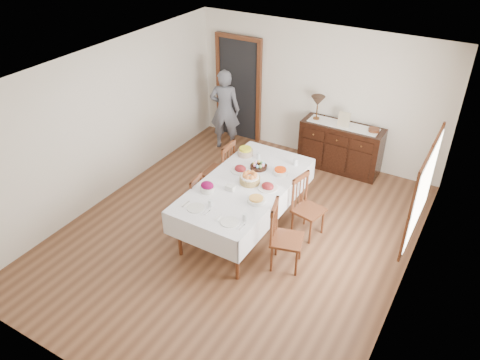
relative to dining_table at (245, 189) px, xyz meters
The scene contains 26 objects.
ground 0.77m from the dining_table, 98.38° to the right, with size 6.00×6.00×0.00m, color brown.
room_shell 0.94m from the dining_table, 128.90° to the left, with size 5.02×6.02×2.65m.
dining_table is the anchor object (origin of this frame).
chair_left_near 0.91m from the dining_table, 154.04° to the right, with size 0.44×0.44×0.93m.
chair_left_far 0.98m from the dining_table, 144.68° to the left, with size 0.46×0.46×1.07m.
chair_right_near 1.03m from the dining_table, 28.12° to the right, with size 0.53×0.53×1.04m.
chair_right_far 0.97m from the dining_table, 23.23° to the left, with size 0.49×0.49×1.00m.
sideboard 2.61m from the dining_table, 75.81° to the left, with size 1.52×0.55×0.91m.
person 2.76m from the dining_table, 128.32° to the left, with size 0.55×0.35×1.77m, color slate.
bread_basket 0.19m from the dining_table, 48.07° to the left, with size 0.31×0.31×0.17m.
egg_basket 0.51m from the dining_table, 94.23° to the left, with size 0.27×0.27×0.10m.
ham_platter_a 0.40m from the dining_table, 131.84° to the left, with size 0.31×0.31×0.11m.
ham_platter_b 0.38m from the dining_table, ahead, with size 0.30×0.30×0.11m.
beet_bowl 0.62m from the dining_table, 129.52° to the right, with size 0.21×0.21×0.15m.
carrot_bowl 0.63m from the dining_table, 57.21° to the left, with size 0.23×0.23×0.09m.
pineapple_bowl 0.89m from the dining_table, 119.67° to the left, with size 0.26×0.26×0.13m.
casserole_dish 0.52m from the dining_table, 42.23° to the right, with size 0.25×0.25×0.08m.
butter_dish 0.31m from the dining_table, 112.51° to the right, with size 0.14×0.09×0.07m.
setting_left 0.89m from the dining_table, 105.41° to the right, with size 0.42×0.31×0.10m.
setting_right 0.96m from the dining_table, 69.02° to the right, with size 0.42×0.31×0.10m.
glass_far_a 0.79m from the dining_table, 103.53° to the left, with size 0.06×0.06×0.10m.
glass_far_b 0.99m from the dining_table, 63.99° to the left, with size 0.07×0.07×0.11m.
runner 2.60m from the dining_table, 75.86° to the left, with size 1.30×0.35×0.01m.
table_lamp 2.56m from the dining_table, 87.65° to the left, with size 0.26×0.26×0.46m.
picture_frame 2.56m from the dining_table, 75.26° to the left, with size 0.22×0.08×0.28m.
deco_bowl 2.82m from the dining_table, 64.90° to the left, with size 0.20×0.20×0.06m.
Camera 1 is at (2.95, -4.94, 4.68)m, focal length 35.00 mm.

